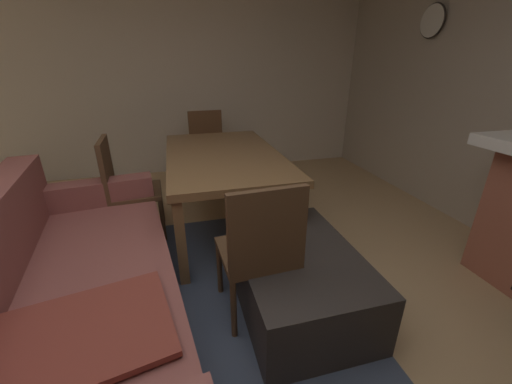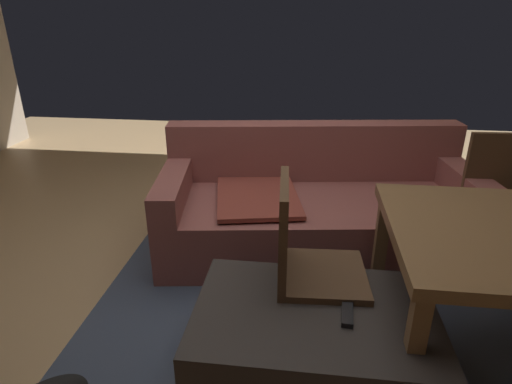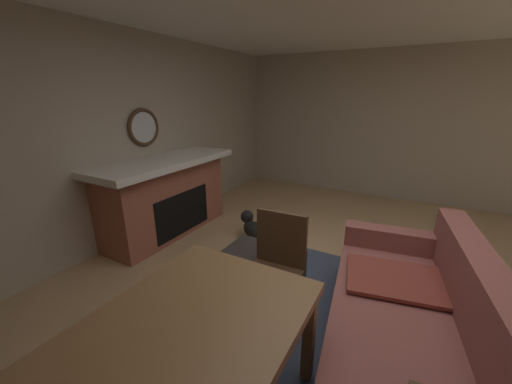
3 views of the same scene
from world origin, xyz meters
The scene contains 8 objects.
floor centered at (0.00, 0.00, 0.00)m, with size 8.51×8.51×0.00m, color tan.
area_rug centered at (0.45, -0.10, 0.01)m, with size 2.60×2.00×0.01m, color #3D475B.
couch centered at (0.48, 0.60, 0.30)m, with size 2.36×1.28×0.86m.
ottoman_coffee_table centered at (0.45, -0.73, 0.21)m, with size 1.10×0.73×0.41m, color #2D2826.
tv_remote centered at (0.59, -0.75, 0.43)m, with size 0.05×0.16×0.02m, color black.
dining_chair_north centered at (1.67, 0.43, 0.52)m, with size 0.46×0.46×0.93m.
dining_chair_west centered at (0.40, -0.47, 0.52)m, with size 0.46×0.46×0.93m.
potted_plant centered at (2.10, 1.67, 0.28)m, with size 0.34×0.34×0.51m.
Camera 2 is at (0.38, -2.31, 1.67)m, focal length 29.97 mm.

